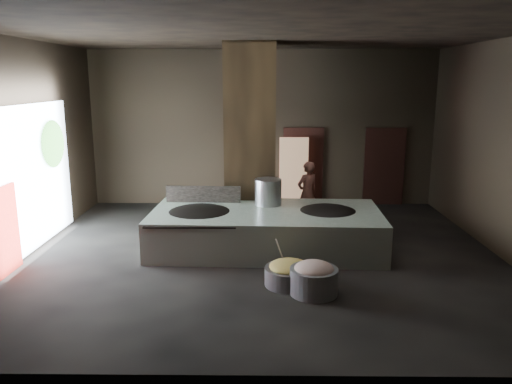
{
  "coord_description": "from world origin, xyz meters",
  "views": [
    {
      "loc": [
        -0.01,
        -10.13,
        3.64
      ],
      "look_at": [
        -0.14,
        0.5,
        1.25
      ],
      "focal_mm": 35.0,
      "sensor_mm": 36.0,
      "label": 1
    }
  ],
  "objects_px": {
    "cook": "(307,193)",
    "meat_basin": "(314,281)",
    "hearth_platform": "(266,230)",
    "wok_left": "(199,216)",
    "veg_basin": "(289,276)",
    "stock_pot": "(268,193)",
    "wok_right": "(328,215)"
  },
  "relations": [
    {
      "from": "cook",
      "to": "veg_basin",
      "type": "height_order",
      "value": "cook"
    },
    {
      "from": "cook",
      "to": "wok_left",
      "type": "bearing_deg",
      "value": 6.24
    },
    {
      "from": "hearth_platform",
      "to": "wok_right",
      "type": "bearing_deg",
      "value": 4.26
    },
    {
      "from": "meat_basin",
      "to": "stock_pot",
      "type": "bearing_deg",
      "value": 104.66
    },
    {
      "from": "wok_left",
      "to": "meat_basin",
      "type": "relative_size",
      "value": 1.87
    },
    {
      "from": "wok_right",
      "to": "cook",
      "type": "bearing_deg",
      "value": 98.58
    },
    {
      "from": "wok_right",
      "to": "stock_pot",
      "type": "bearing_deg",
      "value": 158.96
    },
    {
      "from": "cook",
      "to": "veg_basin",
      "type": "bearing_deg",
      "value": 48.69
    },
    {
      "from": "wok_left",
      "to": "cook",
      "type": "distance_m",
      "value": 3.2
    },
    {
      "from": "hearth_platform",
      "to": "cook",
      "type": "bearing_deg",
      "value": 63.04
    },
    {
      "from": "cook",
      "to": "meat_basin",
      "type": "distance_m",
      "value": 4.34
    },
    {
      "from": "wok_right",
      "to": "stock_pot",
      "type": "relative_size",
      "value": 2.25
    },
    {
      "from": "hearth_platform",
      "to": "meat_basin",
      "type": "distance_m",
      "value": 2.52
    },
    {
      "from": "stock_pot",
      "to": "meat_basin",
      "type": "height_order",
      "value": "stock_pot"
    },
    {
      "from": "veg_basin",
      "to": "wok_left",
      "type": "bearing_deg",
      "value": 133.63
    },
    {
      "from": "hearth_platform",
      "to": "cook",
      "type": "height_order",
      "value": "cook"
    },
    {
      "from": "hearth_platform",
      "to": "wok_right",
      "type": "distance_m",
      "value": 1.39
    },
    {
      "from": "veg_basin",
      "to": "meat_basin",
      "type": "height_order",
      "value": "meat_basin"
    },
    {
      "from": "hearth_platform",
      "to": "wok_left",
      "type": "bearing_deg",
      "value": -175.88
    },
    {
      "from": "wok_right",
      "to": "meat_basin",
      "type": "distance_m",
      "value": 2.54
    },
    {
      "from": "cook",
      "to": "wok_right",
      "type": "bearing_deg",
      "value": 66.8
    },
    {
      "from": "wok_left",
      "to": "veg_basin",
      "type": "xyz_separation_m",
      "value": [
        1.86,
        -1.95,
        -0.58
      ]
    },
    {
      "from": "wok_right",
      "to": "meat_basin",
      "type": "height_order",
      "value": "wok_right"
    },
    {
      "from": "veg_basin",
      "to": "cook",
      "type": "bearing_deg",
      "value": 80.47
    },
    {
      "from": "wok_left",
      "to": "wok_right",
      "type": "height_order",
      "value": "wok_left"
    },
    {
      "from": "hearth_platform",
      "to": "stock_pot",
      "type": "distance_m",
      "value": 0.89
    },
    {
      "from": "hearth_platform",
      "to": "meat_basin",
      "type": "height_order",
      "value": "hearth_platform"
    },
    {
      "from": "stock_pot",
      "to": "hearth_platform",
      "type": "bearing_deg",
      "value": -95.19
    },
    {
      "from": "cook",
      "to": "meat_basin",
      "type": "relative_size",
      "value": 1.95
    },
    {
      "from": "wok_left",
      "to": "veg_basin",
      "type": "bearing_deg",
      "value": -46.37
    },
    {
      "from": "stock_pot",
      "to": "meat_basin",
      "type": "relative_size",
      "value": 0.77
    },
    {
      "from": "wok_left",
      "to": "wok_right",
      "type": "xyz_separation_m",
      "value": [
        2.8,
        0.1,
        0.0
      ]
    }
  ]
}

